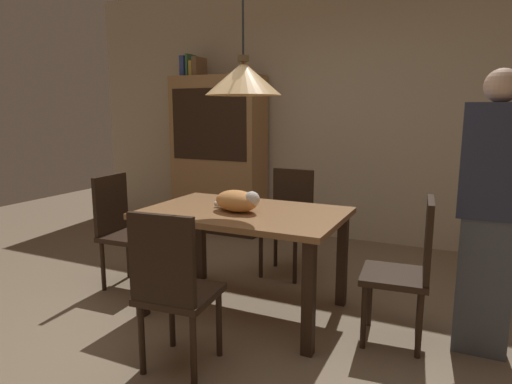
% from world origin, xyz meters
% --- Properties ---
extents(ground, '(10.00, 10.00, 0.00)m').
position_xyz_m(ground, '(0.00, 0.00, 0.00)').
color(ground, '#847056').
extents(back_wall, '(6.40, 0.10, 2.90)m').
position_xyz_m(back_wall, '(0.00, 2.65, 1.45)').
color(back_wall, beige).
rests_on(back_wall, ground).
extents(dining_table, '(1.40, 0.90, 0.75)m').
position_xyz_m(dining_table, '(0.00, 0.43, 0.65)').
color(dining_table, olive).
rests_on(dining_table, ground).
extents(chair_near_front, '(0.43, 0.43, 0.93)m').
position_xyz_m(chair_near_front, '(0.01, -0.44, 0.51)').
color(chair_near_front, black).
rests_on(chair_near_front, ground).
extents(chair_right_side, '(0.43, 0.43, 0.93)m').
position_xyz_m(chair_right_side, '(1.13, 0.44, 0.51)').
color(chair_right_side, black).
rests_on(chair_right_side, ground).
extents(chair_left_side, '(0.42, 0.42, 0.93)m').
position_xyz_m(chair_left_side, '(-1.13, 0.43, 0.51)').
color(chair_left_side, black).
rests_on(chair_left_side, ground).
extents(chair_far_back, '(0.41, 0.41, 0.93)m').
position_xyz_m(chair_far_back, '(0.00, 1.31, 0.51)').
color(chair_far_back, black).
rests_on(chair_far_back, ground).
extents(cat_sleeping, '(0.40, 0.30, 0.16)m').
position_xyz_m(cat_sleeping, '(-0.02, 0.38, 0.83)').
color(cat_sleeping, '#E59951').
rests_on(cat_sleeping, dining_table).
extents(pendant_lamp, '(0.52, 0.52, 1.30)m').
position_xyz_m(pendant_lamp, '(0.00, 0.43, 1.66)').
color(pendant_lamp, '#E5B775').
extents(hutch_bookcase, '(1.12, 0.45, 1.85)m').
position_xyz_m(hutch_bookcase, '(-1.29, 2.32, 0.89)').
color(hutch_bookcase, '#A87A4C').
rests_on(hutch_bookcase, ground).
extents(book_blue_wide, '(0.06, 0.24, 0.24)m').
position_xyz_m(book_blue_wide, '(-1.71, 2.32, 1.97)').
color(book_blue_wide, '#384C93').
rests_on(book_blue_wide, hutch_bookcase).
extents(book_green_slim, '(0.03, 0.20, 0.26)m').
position_xyz_m(book_green_slim, '(-1.65, 2.32, 1.98)').
color(book_green_slim, '#427A4C').
rests_on(book_green_slim, hutch_bookcase).
extents(book_yellow_short, '(0.04, 0.20, 0.18)m').
position_xyz_m(book_yellow_short, '(-1.60, 2.32, 1.94)').
color(book_yellow_short, gold).
rests_on(book_yellow_short, hutch_bookcase).
extents(book_brown_thick, '(0.06, 0.24, 0.22)m').
position_xyz_m(book_brown_thick, '(-1.53, 2.32, 1.96)').
color(book_brown_thick, brown).
rests_on(book_brown_thick, hutch_bookcase).
extents(person_standing, '(0.36, 0.22, 1.68)m').
position_xyz_m(person_standing, '(1.55, 0.55, 0.85)').
color(person_standing, '#4C515B').
rests_on(person_standing, ground).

